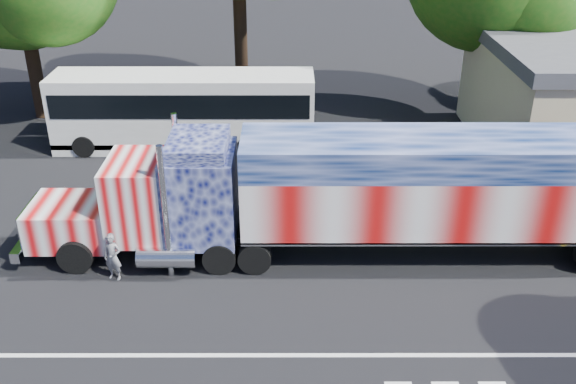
{
  "coord_description": "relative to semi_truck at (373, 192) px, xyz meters",
  "views": [
    {
      "loc": [
        -0.02,
        -16.4,
        11.73
      ],
      "look_at": [
        0.0,
        3.0,
        1.9
      ],
      "focal_mm": 40.0,
      "sensor_mm": 36.0,
      "label": 1
    }
  ],
  "objects": [
    {
      "name": "ground",
      "position": [
        -2.78,
        -2.17,
        -2.33
      ],
      "size": [
        100.0,
        100.0,
        0.0
      ],
      "primitive_type": "plane",
      "color": "black"
    },
    {
      "name": "lane_markings",
      "position": [
        -1.07,
        -5.94,
        -2.33
      ],
      "size": [
        30.0,
        2.67,
        0.01
      ],
      "color": "silver",
      "rests_on": "ground"
    },
    {
      "name": "semi_truck",
      "position": [
        0.0,
        0.0,
        0.0
      ],
      "size": [
        21.25,
        3.36,
        4.53
      ],
      "color": "black",
      "rests_on": "ground"
    },
    {
      "name": "coach_bus",
      "position": [
        -7.55,
        9.4,
        -0.54
      ],
      "size": [
        11.9,
        2.77,
        3.46
      ],
      "color": "silver",
      "rests_on": "ground"
    },
    {
      "name": "woman",
      "position": [
        -8.3,
        -1.51,
        -1.53
      ],
      "size": [
        0.67,
        0.54,
        1.61
      ],
      "primitive_type": "imported",
      "rotation": [
        0.0,
        0.0,
        -0.29
      ],
      "color": "slate",
      "rests_on": "ground"
    }
  ]
}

